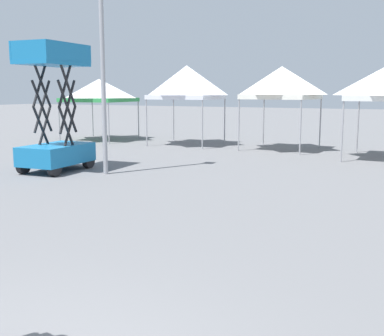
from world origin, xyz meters
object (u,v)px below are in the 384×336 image
object	(u,v)px
scissor_lift	(56,133)
light_pole_near_lift	(101,2)
canopy_tent_left_of_center	(99,90)
canopy_tent_center	(282,83)
canopy_tent_behind_left	(187,82)

from	to	relation	value
scissor_lift	light_pole_near_lift	xyz separation A→B (m)	(1.74, 0.22, 3.88)
canopy_tent_left_of_center	canopy_tent_center	distance (m)	9.66
canopy_tent_center	canopy_tent_behind_left	bearing A→B (deg)	-179.31
canopy_tent_behind_left	light_pole_near_lift	distance (m)	8.89
canopy_tent_left_of_center	canopy_tent_behind_left	size ratio (longest dim) A/B	0.89
light_pole_near_lift	canopy_tent_behind_left	bearing A→B (deg)	100.58
scissor_lift	light_pole_near_lift	bearing A→B (deg)	7.27
canopy_tent_left_of_center	canopy_tent_behind_left	xyz separation A→B (m)	(5.11, -0.00, 0.37)
canopy_tent_center	light_pole_near_lift	bearing A→B (deg)	-109.17
canopy_tent_behind_left	canopy_tent_center	bearing A→B (deg)	0.69
canopy_tent_left_of_center	light_pole_near_lift	bearing A→B (deg)	-51.70
canopy_tent_behind_left	light_pole_near_lift	xyz separation A→B (m)	(1.58, -8.48, 2.16)
canopy_tent_behind_left	canopy_tent_center	distance (m)	4.55
canopy_tent_behind_left	scissor_lift	world-z (taller)	scissor_lift
canopy_tent_left_of_center	canopy_tent_center	bearing A→B (deg)	0.31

